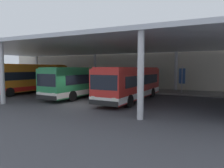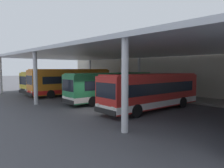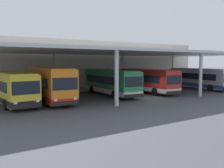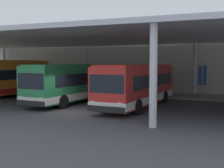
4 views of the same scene
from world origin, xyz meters
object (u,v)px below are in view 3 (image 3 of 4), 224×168
(trash_bin, at_px, (110,84))
(banner_sign, at_px, (137,75))
(bus_nearest_bay, at_px, (11,87))
(bench_waiting, at_px, (97,84))
(bus_departing, at_px, (199,78))
(bus_middle_bay, at_px, (110,82))
(bus_second_bay, at_px, (48,84))
(bus_far_bay, at_px, (147,80))

(trash_bin, xyz_separation_m, banner_sign, (4.76, -1.10, 1.30))
(bus_nearest_bay, bearing_deg, bench_waiting, 27.93)
(bench_waiting, relative_size, trash_bin, 1.84)
(bus_departing, xyz_separation_m, bench_waiting, (-12.93, 8.86, -0.99))
(bus_departing, height_order, trash_bin, bus_departing)
(bus_nearest_bay, xyz_separation_m, bus_middle_bay, (11.83, 0.09, 0.00))
(bus_second_bay, distance_m, bus_departing, 23.42)
(bus_far_bay, bearing_deg, banner_sign, 60.61)
(bench_waiting, relative_size, banner_sign, 0.56)
(trash_bin, bearing_deg, bench_waiting, -174.68)
(bus_far_bay, height_order, trash_bin, bus_far_bay)
(trash_bin, bearing_deg, bus_middle_bay, -122.20)
(bus_nearest_bay, xyz_separation_m, bench_waiting, (14.29, 7.58, -0.99))
(bus_second_bay, height_order, bus_far_bay, bus_second_bay)
(bus_nearest_bay, bearing_deg, banner_sign, 17.36)
(bus_far_bay, xyz_separation_m, banner_sign, (3.92, 6.96, 0.32))
(bus_second_bay, height_order, banner_sign, bus_second_bay)
(trash_bin, bearing_deg, bus_departing, -40.78)
(bus_second_bay, distance_m, banner_sign, 18.84)
(bench_waiting, xyz_separation_m, banner_sign, (7.15, -0.88, 1.32))
(bus_nearest_bay, relative_size, banner_sign, 3.31)
(bus_second_bay, bearing_deg, bus_far_bay, -1.04)
(bus_second_bay, bearing_deg, bus_departing, -3.13)
(bus_nearest_bay, distance_m, bus_middle_bay, 11.83)
(bus_middle_bay, xyz_separation_m, banner_sign, (9.61, 6.61, 0.32))
(bus_departing, distance_m, trash_bin, 13.94)
(bus_far_bay, height_order, bench_waiting, bus_far_bay)
(bus_far_bay, bearing_deg, trash_bin, 95.94)
(bus_second_bay, bearing_deg, bus_nearest_bay, 179.91)
(bus_nearest_bay, relative_size, bus_second_bay, 0.92)
(bus_middle_bay, distance_m, bench_waiting, 7.94)
(bus_departing, bearing_deg, trash_bin, 139.22)
(bench_waiting, bearing_deg, bus_second_bay, -144.05)
(banner_sign, bearing_deg, bus_second_bay, -159.14)
(bus_far_bay, height_order, bus_departing, same)
(bus_departing, relative_size, trash_bin, 10.90)
(bus_nearest_bay, relative_size, bus_departing, 0.99)
(bus_nearest_bay, relative_size, bench_waiting, 5.89)
(bus_middle_bay, relative_size, trash_bin, 10.91)
(bus_middle_bay, xyz_separation_m, bench_waiting, (2.46, 7.48, -0.99))
(bus_departing, xyz_separation_m, banner_sign, (-5.78, 7.99, 0.32))
(bus_far_bay, bearing_deg, bus_middle_bay, 176.50)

